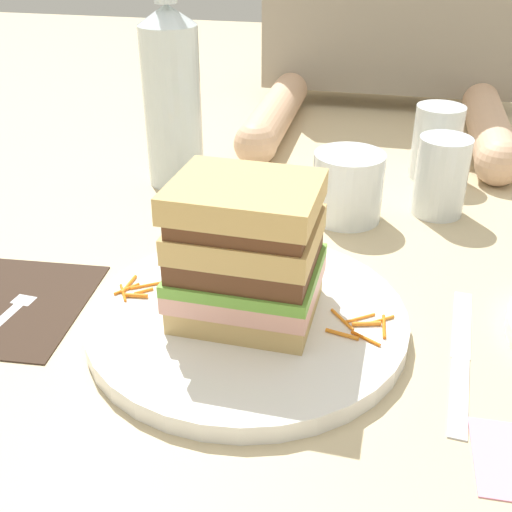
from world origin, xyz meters
TOP-DOWN VIEW (x-y plane):
  - ground_plane at (0.00, 0.00)m, footprint 3.00×3.00m
  - main_plate at (0.00, -0.01)m, footprint 0.28×0.28m
  - sandwich at (0.00, -0.01)m, footprint 0.13×0.11m
  - carrot_shred_0 at (-0.12, -0.01)m, footprint 0.02×0.03m
  - carrot_shred_1 at (-0.10, 0.01)m, footprint 0.03×0.02m
  - carrot_shred_2 at (-0.12, -0.00)m, footprint 0.02×0.02m
  - carrot_shred_3 at (-0.12, 0.01)m, footprint 0.00×0.03m
  - carrot_shred_4 at (-0.10, -0.01)m, footprint 0.02×0.01m
  - carrot_shred_5 at (-0.10, -0.00)m, footprint 0.02×0.01m
  - carrot_shred_6 at (0.08, -0.01)m, footprint 0.02×0.03m
  - carrot_shred_7 at (0.10, -0.00)m, footprint 0.03×0.02m
  - carrot_shred_8 at (0.11, -0.01)m, footprint 0.03×0.01m
  - carrot_shred_9 at (0.11, -0.03)m, footprint 0.03×0.02m
  - carrot_shred_10 at (0.12, 0.00)m, footprint 0.03×0.02m
  - carrot_shred_11 at (0.12, -0.01)m, footprint 0.01×0.03m
  - carrot_shred_12 at (0.09, -0.03)m, footprint 0.03×0.01m
  - napkin_dark at (-0.22, -0.02)m, footprint 0.14×0.17m
  - fork at (-0.22, -0.05)m, footprint 0.03×0.17m
  - knife at (0.19, -0.02)m, footprint 0.03×0.20m
  - juice_glass at (0.06, 0.23)m, footprint 0.08×0.08m
  - water_bottle at (-0.17, 0.29)m, footprint 0.07×0.07m
  - empty_tumbler_0 at (0.17, 0.27)m, footprint 0.06×0.06m
  - empty_tumbler_1 at (0.17, 0.39)m, footprint 0.06×0.06m

SIDE VIEW (x-z plane):
  - ground_plane at x=0.00m, z-range 0.00..0.00m
  - napkin_dark at x=-0.22m, z-range 0.00..0.00m
  - knife at x=0.19m, z-range 0.00..0.00m
  - fork at x=-0.22m, z-range 0.00..0.01m
  - main_plate at x=0.00m, z-range 0.00..0.02m
  - carrot_shred_0 at x=-0.12m, z-range 0.02..0.02m
  - carrot_shred_7 at x=0.10m, z-range 0.02..0.02m
  - carrot_shred_1 at x=-0.10m, z-range 0.02..0.02m
  - carrot_shred_6 at x=0.08m, z-range 0.02..0.02m
  - carrot_shred_5 at x=-0.10m, z-range 0.02..0.02m
  - carrot_shred_2 at x=-0.12m, z-range 0.02..0.02m
  - carrot_shred_10 at x=0.12m, z-range 0.02..0.02m
  - carrot_shred_9 at x=0.11m, z-range 0.02..0.02m
  - carrot_shred_11 at x=0.12m, z-range 0.02..0.02m
  - carrot_shred_3 at x=-0.12m, z-range 0.02..0.02m
  - carrot_shred_12 at x=0.09m, z-range 0.02..0.02m
  - carrot_shred_8 at x=0.11m, z-range 0.02..0.02m
  - carrot_shred_4 at x=-0.10m, z-range 0.02..0.02m
  - juice_glass at x=0.06m, z-range 0.00..0.08m
  - empty_tumbler_0 at x=0.17m, z-range 0.00..0.10m
  - empty_tumbler_1 at x=0.17m, z-range 0.00..0.10m
  - sandwich at x=0.00m, z-range 0.02..0.14m
  - water_bottle at x=-0.17m, z-range -0.01..0.25m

